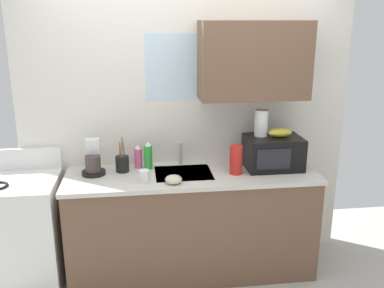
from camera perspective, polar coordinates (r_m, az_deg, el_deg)
kitchen_wall_assembly at (r=3.64m, az=0.97°, el=4.60°), size 2.83×0.42×2.50m
counter_unit at (r=3.64m, az=-0.02°, el=-10.48°), size 2.06×0.63×0.90m
sink_faucet at (r=3.65m, az=-1.56°, el=-1.29°), size 0.03×0.03×0.19m
stove_range at (r=3.74m, az=-21.75°, el=-10.98°), size 0.60×0.60×1.08m
microwave at (r=3.61m, az=10.85°, el=-1.13°), size 0.46×0.35×0.27m
banana_bunch at (r=3.59m, az=11.76°, el=1.50°), size 0.20×0.11×0.07m
paper_towel_roll at (r=3.57m, az=9.29°, el=2.80°), size 0.11×0.11×0.22m
coffee_maker at (r=3.53m, az=-13.13°, el=-2.24°), size 0.19×0.21×0.28m
dish_soap_bottle_green at (r=3.55m, az=-5.92°, el=-1.63°), size 0.07×0.07×0.24m
dish_soap_bottle_pink at (r=3.59m, az=-7.26°, el=-1.74°), size 0.06×0.06×0.20m
cereal_canister at (r=3.44m, az=5.95°, el=-2.13°), size 0.10×0.10×0.24m
mug_white at (r=3.29m, az=-6.43°, el=-4.32°), size 0.08×0.08×0.09m
utensil_crock at (r=3.53m, az=-9.36°, el=-2.58°), size 0.11×0.11×0.30m
small_bowl at (r=3.25m, az=-2.50°, el=-4.78°), size 0.13×0.13×0.06m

